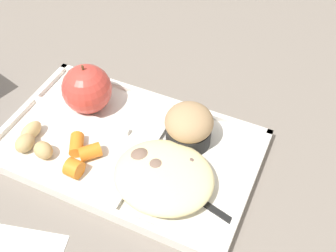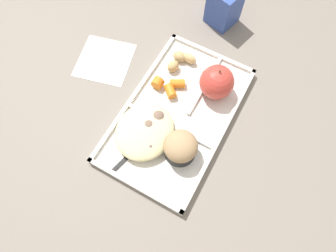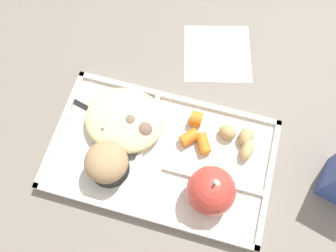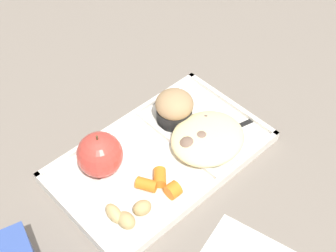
# 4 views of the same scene
# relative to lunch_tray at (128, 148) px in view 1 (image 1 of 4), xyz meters

# --- Properties ---
(ground) EXTENTS (6.00, 6.00, 0.00)m
(ground) POSITION_rel_lunch_tray_xyz_m (0.00, -0.00, -0.01)
(ground) COLOR slate
(lunch_tray) EXTENTS (0.38, 0.23, 0.02)m
(lunch_tray) POSITION_rel_lunch_tray_xyz_m (0.00, 0.00, 0.00)
(lunch_tray) COLOR silver
(lunch_tray) RESTS_ON ground
(green_apple) EXTENTS (0.08, 0.08, 0.09)m
(green_apple) POSITION_rel_lunch_tray_xyz_m (-0.09, 0.05, 0.04)
(green_apple) COLOR #C63D33
(green_apple) RESTS_ON lunch_tray
(bran_muffin) EXTENTS (0.07, 0.07, 0.07)m
(bran_muffin) POSITION_rel_lunch_tray_xyz_m (0.08, 0.05, 0.04)
(bran_muffin) COLOR black
(bran_muffin) RESTS_ON lunch_tray
(carrot_slice_edge) EXTENTS (0.04, 0.04, 0.02)m
(carrot_slice_edge) POSITION_rel_lunch_tray_xyz_m (-0.04, -0.04, 0.02)
(carrot_slice_edge) COLOR orange
(carrot_slice_edge) RESTS_ON lunch_tray
(carrot_slice_small) EXTENTS (0.03, 0.04, 0.02)m
(carrot_slice_small) POSITION_rel_lunch_tray_xyz_m (-0.06, -0.04, 0.01)
(carrot_slice_small) COLOR orange
(carrot_slice_small) RESTS_ON lunch_tray
(carrot_slice_back) EXTENTS (0.02, 0.03, 0.03)m
(carrot_slice_back) POSITION_rel_lunch_tray_xyz_m (-0.04, -0.08, 0.02)
(carrot_slice_back) COLOR orange
(carrot_slice_back) RESTS_ON lunch_tray
(potato_chunk_wedge) EXTENTS (0.03, 0.03, 0.02)m
(potato_chunk_wedge) POSITION_rel_lunch_tray_xyz_m (-0.13, -0.07, 0.02)
(potato_chunk_wedge) COLOR tan
(potato_chunk_wedge) RESTS_ON lunch_tray
(potato_chunk_corner) EXTENTS (0.02, 0.04, 0.02)m
(potato_chunk_corner) POSITION_rel_lunch_tray_xyz_m (-0.14, -0.04, 0.02)
(potato_chunk_corner) COLOR tan
(potato_chunk_corner) RESTS_ON lunch_tray
(potato_chunk_small) EXTENTS (0.04, 0.03, 0.03)m
(potato_chunk_small) POSITION_rel_lunch_tray_xyz_m (-0.10, -0.07, 0.02)
(potato_chunk_small) COLOR tan
(potato_chunk_small) RESTS_ON lunch_tray
(egg_noodle_pile) EXTENTS (0.14, 0.12, 0.04)m
(egg_noodle_pile) POSITION_rel_lunch_tray_xyz_m (0.08, -0.04, 0.02)
(egg_noodle_pile) COLOR beige
(egg_noodle_pile) RESTS_ON lunch_tray
(meatball_center) EXTENTS (0.04, 0.04, 0.04)m
(meatball_center) POSITION_rel_lunch_tray_xyz_m (0.07, -0.04, 0.02)
(meatball_center) COLOR #755B4C
(meatball_center) RESTS_ON lunch_tray
(meatball_side) EXTENTS (0.03, 0.03, 0.03)m
(meatball_side) POSITION_rel_lunch_tray_xyz_m (0.10, -0.01, 0.02)
(meatball_side) COLOR brown
(meatball_side) RESTS_ON lunch_tray
(meatball_back) EXTENTS (0.04, 0.04, 0.04)m
(meatball_back) POSITION_rel_lunch_tray_xyz_m (0.04, -0.03, 0.02)
(meatball_back) COLOR #755B4C
(meatball_back) RESTS_ON lunch_tray
(meatball_front) EXTENTS (0.03, 0.03, 0.03)m
(meatball_front) POSITION_rel_lunch_tray_xyz_m (0.06, -0.04, 0.02)
(meatball_front) COLOR brown
(meatball_front) RESTS_ON lunch_tray
(plastic_fork) EXTENTS (0.14, 0.05, 0.00)m
(plastic_fork) POSITION_rel_lunch_tray_xyz_m (0.11, -0.04, 0.01)
(plastic_fork) COLOR black
(plastic_fork) RESTS_ON lunch_tray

